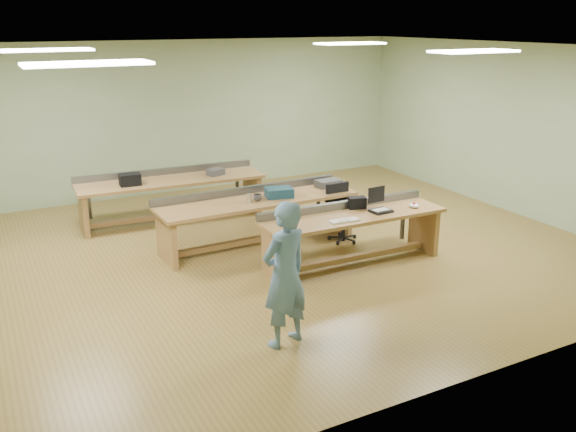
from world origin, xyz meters
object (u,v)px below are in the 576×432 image
Objects in this scene: person at (285,275)px; drinks_can at (249,198)px; task_chair at (342,220)px; workbench_front at (352,227)px; laptop_base at (381,211)px; workbench_back at (171,189)px; parts_bin_teal at (279,192)px; parts_bin_grey at (328,183)px; workbench_mid at (257,210)px; camera_bag at (357,203)px; mug at (258,198)px.

drinks_can is (0.84, 2.78, 0.01)m from person.
task_chair is at bearing -148.88° from person.
workbench_front is at bearing -114.97° from task_chair.
task_chair reaches higher than laptop_base.
parts_bin_teal is at bearing -55.46° from workbench_back.
laptop_base is 1.55m from parts_bin_grey.
workbench_mid is 12.80× the size of camera_bag.
workbench_front is 20.37× the size of drinks_can.
workbench_back reaches higher than mug.
parts_bin_grey is 2.97× the size of drinks_can.
camera_bag reaches higher than parts_bin_teal.
drinks_can reaches higher than workbench_front.
laptop_base is at bearing -92.24° from parts_bin_grey.
workbench_back is 8.07× the size of parts_bin_grey.
workbench_mid is 10.83× the size of laptop_base.
task_chair is 6.73× the size of drinks_can.
parts_bin_grey is (2.38, 3.03, -0.01)m from person.
workbench_mid is 0.27m from mug.
laptop_base is at bearing -41.37° from camera_bag.
person is at bearing -110.79° from workbench_mid.
parts_bin_teal reaches higher than laptop_base.
task_chair is at bearing -96.87° from parts_bin_grey.
person reaches higher than workbench_mid.
drinks_can reaches higher than laptop_base.
workbench_front is at bearing -48.27° from drinks_can.
task_chair is 1.44m from mug.
workbench_back is at bearing 138.63° from camera_bag.
workbench_mid is 1.96× the size of person.
parts_bin_teal is 3.04× the size of drinks_can.
person reaches higher than parts_bin_grey.
workbench_front is 11.02× the size of camera_bag.
workbench_mid is at bearing 149.37° from camera_bag.
parts_bin_grey is at bearing 9.83° from parts_bin_teal.
person is (-0.22, -4.73, 0.25)m from workbench_back.
laptop_base is (0.41, -0.10, 0.21)m from workbench_front.
workbench_front and workbench_mid have the same top height.
workbench_front is 9.33× the size of laptop_base.
parts_bin_teal is at bearing 113.62° from workbench_front.
workbench_front and parts_bin_grey have the same top height.
person is (-1.91, -1.59, 0.26)m from workbench_front.
workbench_mid and parts_bin_grey have the same top height.
person is 5.54× the size of laptop_base.
camera_bag reaches higher than drinks_can.
parts_bin_grey is at bearing 9.04° from drinks_can.
camera_bag is 1.85× the size of drinks_can.
workbench_front is at bearing -118.87° from camera_bag.
camera_bag reaches higher than workbench_mid.
drinks_can is at bearing 132.57° from workbench_front.
mug is (-0.92, 1.23, 0.25)m from workbench_front.
task_chair reaches higher than drinks_can.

